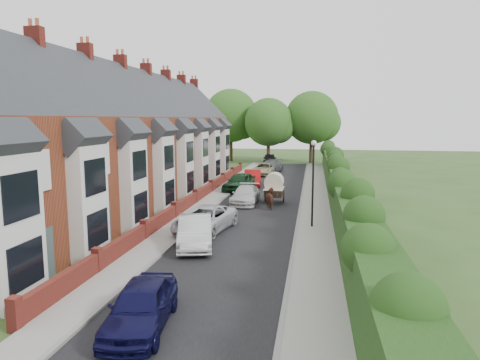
% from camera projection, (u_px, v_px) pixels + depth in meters
% --- Properties ---
extents(ground, '(140.00, 140.00, 0.00)m').
position_uv_depth(ground, '(244.00, 245.00, 21.77)').
color(ground, '#2D4C1E').
rests_on(ground, ground).
extents(road, '(6.00, 58.00, 0.02)m').
position_uv_depth(road, '(261.00, 203.00, 32.59)').
color(road, black).
rests_on(road, ground).
extents(pavement_hedge_side, '(2.20, 58.00, 0.12)m').
position_uv_depth(pavement_hedge_side, '(315.00, 204.00, 31.89)').
color(pavement_hedge_side, gray).
rests_on(pavement_hedge_side, ground).
extents(pavement_house_side, '(1.70, 58.00, 0.12)m').
position_uv_depth(pavement_house_side, '(211.00, 201.00, 33.23)').
color(pavement_house_side, gray).
rests_on(pavement_house_side, ground).
extents(kerb_hedge_side, '(0.18, 58.00, 0.13)m').
position_uv_depth(kerb_hedge_side, '(301.00, 204.00, 32.06)').
color(kerb_hedge_side, gray).
rests_on(kerb_hedge_side, ground).
extents(kerb_house_side, '(0.18, 58.00, 0.13)m').
position_uv_depth(kerb_house_side, '(221.00, 201.00, 33.09)').
color(kerb_house_side, gray).
rests_on(kerb_house_side, ground).
extents(hedge, '(2.10, 58.00, 2.85)m').
position_uv_depth(hedge, '(340.00, 184.00, 31.37)').
color(hedge, '#163210').
rests_on(hedge, ground).
extents(terrace_row, '(9.05, 40.50, 11.50)m').
position_uv_depth(terrace_row, '(125.00, 144.00, 32.71)').
color(terrace_row, brown).
rests_on(terrace_row, ground).
extents(garden_wall_row, '(0.35, 40.35, 1.10)m').
position_uv_depth(garden_wall_row, '(195.00, 198.00, 32.36)').
color(garden_wall_row, maroon).
rests_on(garden_wall_row, ground).
extents(lamppost, '(0.32, 0.32, 5.16)m').
position_uv_depth(lamppost, '(313.00, 173.00, 24.63)').
color(lamppost, black).
rests_on(lamppost, ground).
extents(tree_far_left, '(7.14, 6.80, 9.29)m').
position_uv_depth(tree_far_left, '(271.00, 123.00, 60.50)').
color(tree_far_left, '#332316').
rests_on(tree_far_left, ground).
extents(tree_far_right, '(7.98, 7.60, 10.31)m').
position_uv_depth(tree_far_right, '(314.00, 119.00, 61.34)').
color(tree_far_right, '#332316').
rests_on(tree_far_right, ground).
extents(tree_far_back, '(8.40, 8.00, 10.82)m').
position_uv_depth(tree_far_back, '(234.00, 117.00, 64.29)').
color(tree_far_back, '#332316').
rests_on(tree_far_back, ground).
extents(car_navy, '(2.20, 4.40, 1.44)m').
position_uv_depth(car_navy, '(141.00, 306.00, 13.07)').
color(car_navy, '#0C0B33').
rests_on(car_navy, ground).
extents(car_silver_a, '(2.73, 4.89, 1.53)m').
position_uv_depth(car_silver_a, '(195.00, 231.00, 21.48)').
color(car_silver_a, silver).
rests_on(car_silver_a, ground).
extents(car_silver_b, '(3.21, 5.44, 1.42)m').
position_uv_depth(car_silver_b, '(205.00, 219.00, 24.31)').
color(car_silver_b, silver).
rests_on(car_silver_b, ground).
extents(car_white, '(1.89, 4.61, 1.34)m').
position_uv_depth(car_white, '(246.00, 195.00, 32.29)').
color(car_white, silver).
rests_on(car_white, ground).
extents(car_green, '(2.87, 5.01, 1.60)m').
position_uv_depth(car_green, '(240.00, 182.00, 37.97)').
color(car_green, black).
rests_on(car_green, ground).
extents(car_red, '(2.13, 4.70, 1.50)m').
position_uv_depth(car_red, '(253.00, 178.00, 41.10)').
color(car_red, '#A01112').
rests_on(car_red, ground).
extents(car_beige, '(2.71, 5.09, 1.36)m').
position_uv_depth(car_beige, '(264.00, 169.00, 48.76)').
color(car_beige, tan).
rests_on(car_beige, ground).
extents(car_grey, '(2.95, 5.44, 1.50)m').
position_uv_depth(car_grey, '(271.00, 167.00, 50.65)').
color(car_grey, '#54575B').
rests_on(car_grey, ground).
extents(car_black, '(2.42, 4.82, 1.58)m').
position_uv_depth(car_black, '(270.00, 159.00, 59.75)').
color(car_black, black).
rests_on(car_black, ground).
extents(horse, '(1.24, 1.87, 1.45)m').
position_uv_depth(horse, '(272.00, 199.00, 30.46)').
color(horse, '#502A1D').
rests_on(horse, ground).
extents(horse_cart, '(1.48, 3.28, 2.37)m').
position_uv_depth(horse_cart, '(274.00, 186.00, 32.19)').
color(horse_cart, black).
rests_on(horse_cart, ground).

